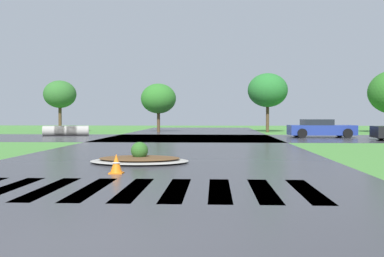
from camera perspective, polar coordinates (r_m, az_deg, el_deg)
The scene contains 8 objects.
asphalt_roadway at distance 15.09m, azimuth -3.58°, elevation -4.19°, with size 11.45×80.00×0.01m, color #35353A.
asphalt_cross_road at distance 30.49m, azimuth -0.28°, elevation -1.19°, with size 90.00×10.31×0.01m, color #35353A.
crosswalk_stripes at distance 9.64m, azimuth -7.36°, elevation -7.59°, with size 7.65×3.11×0.01m.
median_island at distance 14.87m, azimuth -6.62°, elevation -3.82°, with size 3.21×2.38×0.68m.
car_blue_compact at distance 32.45m, azimuth 15.88°, elevation -0.03°, with size 4.52×2.14×1.25m.
drainage_pipe_stack at distance 35.01m, azimuth -15.58°, elevation -0.28°, with size 3.40×1.50×0.74m.
traffic_cone at distance 12.22m, azimuth -9.51°, elevation -4.46°, with size 0.36×0.36×0.53m.
background_treeline at distance 40.58m, azimuth 11.20°, elevation 4.39°, with size 32.79×5.20×5.42m.
Camera 1 is at (1.70, -4.92, 1.56)m, focal length 42.38 mm.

